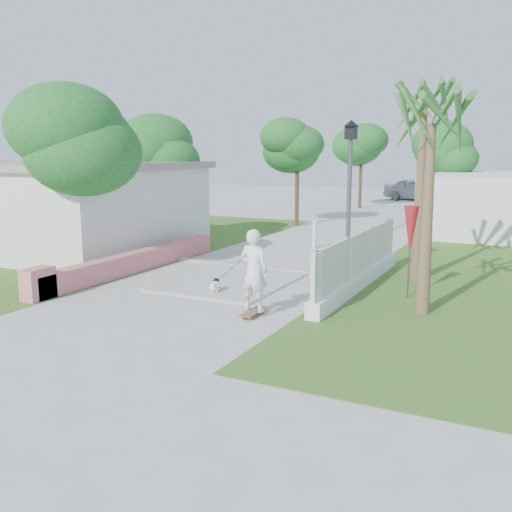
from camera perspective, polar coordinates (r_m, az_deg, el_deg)
The scene contains 22 objects.
ground at distance 12.78m, azimuth -11.39°, elevation -6.21°, with size 90.00×90.00×0.00m, color #B7B7B2.
path_strip at distance 30.77m, azimuth 12.13°, elevation 3.54°, with size 3.20×36.00×0.06m, color #B7B7B2.
curb at distance 17.72m, azimuth 0.59°, elevation -1.15°, with size 6.50×0.25×0.10m, color #999993.
grass_left at distance 23.16m, azimuth -12.93°, elevation 1.23°, with size 8.00×20.00×0.01m, color #396A21.
grass_right at distance 17.98m, azimuth 24.10°, elevation -2.06°, with size 8.00×20.00×0.01m, color #396A21.
pink_wall at distance 17.41m, azimuth -12.83°, elevation -0.75°, with size 0.45×8.20×0.80m.
house_left at distance 22.16m, azimuth -18.40°, elevation 4.80°, with size 8.40×7.40×3.23m.
lattice_fence at distance 15.51m, azimuth 10.31°, elevation -1.15°, with size 0.35×7.00×1.50m.
building_right at distance 27.74m, azimuth 23.28°, elevation 4.83°, with size 6.00×8.00×2.60m, color silver.
street_lamp at distance 15.86m, azimuth 9.30°, elevation 6.01°, with size 0.44×0.44×4.44m.
bollard at distance 21.17m, azimuth 5.84°, elevation 2.17°, with size 0.14×0.14×1.09m.
patio_umbrella at distance 14.51m, azimuth 15.20°, elevation 2.43°, with size 0.36×0.36×2.30m.
tree_left_near at distance 17.45m, azimuth -17.57°, elevation 10.65°, with size 3.60×3.60×5.28m.
tree_left_mid at distance 22.32m, azimuth -9.44°, elevation 10.01°, with size 3.20×3.20×4.85m.
tree_path_left at distance 27.69m, azimuth 4.20°, elevation 10.86°, with size 3.40×3.40×5.23m.
tree_path_right at distance 29.90m, azimuth 18.44°, elevation 9.71°, with size 3.00×3.00×4.79m.
tree_path_far at distance 37.07m, azimuth 10.52°, elevation 10.62°, with size 3.20×3.20×5.17m.
palm_far at distance 16.40m, azimuth 16.43°, elevation 13.07°, with size 1.80×1.80×5.30m.
palm_near at distance 12.99m, azimuth 17.15°, elevation 11.48°, with size 1.80×1.80×4.70m.
skateboarder at distance 13.48m, azimuth -2.12°, elevation -1.48°, with size 2.12×1.99×1.95m.
dog at distance 14.68m, azimuth -4.09°, elevation -2.98°, with size 0.40×0.55×0.39m.
parked_car at distance 43.56m, azimuth 15.79°, elevation 6.40°, with size 1.93×4.80×1.64m, color #9D9FA4.
Camera 1 is at (7.62, -9.60, 3.63)m, focal length 40.00 mm.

